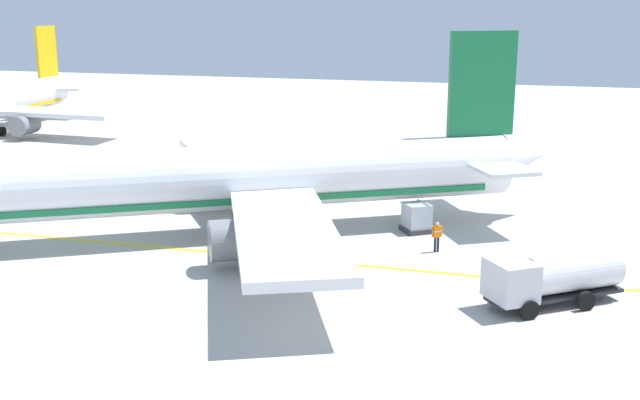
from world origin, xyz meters
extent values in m
cylinder|color=white|center=(26.21, 17.11, 3.50)|extent=(21.13, 33.15, 3.80)
cone|color=white|center=(35.91, 0.09, 3.90)|extent=(4.39, 4.38, 3.23)
cube|color=white|center=(19.26, 10.85, 2.83)|extent=(16.58, 10.83, 0.50)
cylinder|color=slate|center=(20.74, 13.77, 1.63)|extent=(3.50, 3.87, 2.20)
cube|color=white|center=(35.14, 19.90, 2.83)|extent=(15.79, 13.23, 0.50)
cylinder|color=slate|center=(31.86, 20.11, 1.63)|extent=(3.50, 3.87, 2.20)
cube|color=#19723F|center=(34.38, 2.78, 8.65)|extent=(2.49, 4.00, 6.50)
cube|color=white|center=(34.38, 2.78, 3.90)|extent=(10.62, 7.93, 0.24)
cube|color=#19723F|center=(26.21, 17.11, 2.46)|extent=(19.19, 29.93, 0.36)
cylinder|color=black|center=(24.69, 14.52, 0.55)|extent=(0.85, 1.13, 1.10)
cylinder|color=gray|center=(24.69, 14.52, 1.35)|extent=(0.20, 0.20, 0.50)
cylinder|color=black|center=(29.21, 17.10, 0.55)|extent=(0.85, 1.13, 1.10)
cylinder|color=gray|center=(29.21, 17.10, 1.35)|extent=(0.20, 0.20, 0.50)
cone|color=silver|center=(69.10, 56.17, 3.53)|extent=(3.07, 3.10, 2.92)
cube|color=silver|center=(53.73, 46.91, 2.57)|extent=(4.94, 14.65, 0.45)
cylinder|color=slate|center=(51.95, 49.28, 1.48)|extent=(3.02, 2.17, 1.99)
cube|color=#F2B20C|center=(66.31, 55.99, 7.83)|extent=(3.99, 0.58, 5.88)
cube|color=silver|center=(66.31, 55.99, 3.53)|extent=(3.49, 9.58, 0.22)
cylinder|color=black|center=(52.91, 52.79, 0.50)|extent=(1.01, 0.38, 1.00)
cylinder|color=gray|center=(52.91, 52.79, 1.22)|extent=(0.18, 0.18, 0.45)
cube|color=silver|center=(18.60, -0.07, 1.50)|extent=(2.84, 2.75, 1.80)
cube|color=#192333|center=(18.10, 0.62, 1.86)|extent=(1.54, 1.15, 0.94)
cylinder|color=silver|center=(20.56, -2.76, 1.50)|extent=(4.18, 4.80, 1.80)
cube|color=#262628|center=(20.03, -2.04, 0.52)|extent=(5.17, 6.30, 0.16)
cylinder|color=black|center=(17.89, -0.96, 0.45)|extent=(0.76, 0.89, 0.90)
cylinder|color=black|center=(19.66, 0.34, 0.45)|extent=(0.76, 0.89, 0.90)
cylinder|color=black|center=(19.67, -3.41, 0.45)|extent=(0.76, 0.89, 0.90)
cylinder|color=black|center=(21.45, -2.12, 0.45)|extent=(0.76, 0.89, 0.90)
cube|color=#333338|center=(30.08, 5.97, 0.15)|extent=(2.27, 2.27, 0.30)
cube|color=#B2B7C1|center=(30.08, 5.97, 1.03)|extent=(1.99, 1.99, 1.45)
cube|color=#B2B7C1|center=(30.37, 5.57, 1.60)|extent=(1.52, 1.32, 0.54)
cylinder|color=#191E33|center=(26.39, 4.35, 0.43)|extent=(0.14, 0.14, 0.86)
cylinder|color=#191E33|center=(26.49, 4.19, 0.43)|extent=(0.14, 0.14, 0.86)
cube|color=orange|center=(26.44, 4.27, 1.19)|extent=(0.42, 0.49, 0.65)
cube|color=silver|center=(26.44, 4.27, 1.22)|extent=(0.43, 0.50, 0.06)
sphere|color=tan|center=(26.44, 4.27, 1.63)|extent=(0.23, 0.23, 0.23)
cylinder|color=orange|center=(26.30, 4.50, 1.22)|extent=(0.09, 0.09, 0.61)
cylinder|color=orange|center=(26.58, 4.04, 1.22)|extent=(0.09, 0.09, 0.61)
cylinder|color=#191E33|center=(20.78, 13.59, 0.43)|extent=(0.14, 0.14, 0.86)
cylinder|color=#191E33|center=(20.96, 13.60, 0.43)|extent=(0.14, 0.14, 0.86)
cube|color=orange|center=(20.87, 13.60, 1.18)|extent=(0.45, 0.25, 0.64)
cube|color=silver|center=(20.87, 13.60, 1.21)|extent=(0.46, 0.26, 0.06)
sphere|color=tan|center=(20.87, 13.60, 1.62)|extent=(0.23, 0.23, 0.23)
cylinder|color=orange|center=(20.60, 13.58, 1.21)|extent=(0.09, 0.09, 0.61)
cylinder|color=orange|center=(21.14, 13.61, 1.21)|extent=(0.09, 0.09, 0.61)
cube|color=yellow|center=(22.95, 12.11, 0.01)|extent=(0.30, 60.00, 0.01)
camera|label=1|loc=(-15.81, -0.86, 13.71)|focal=44.16mm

